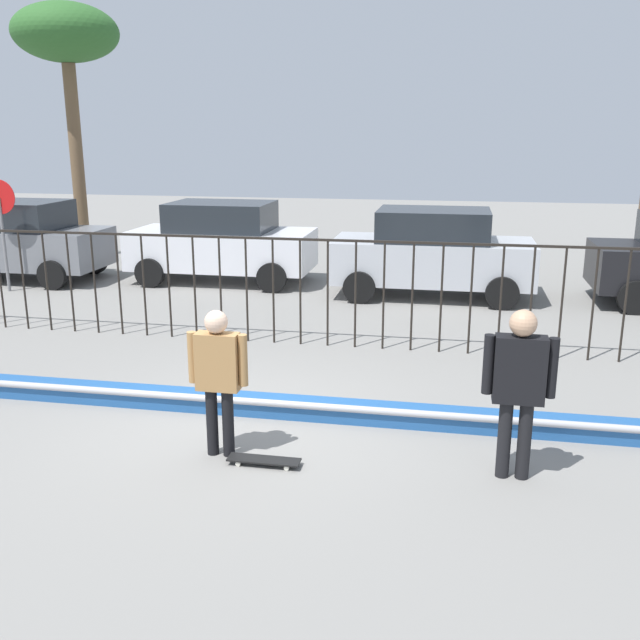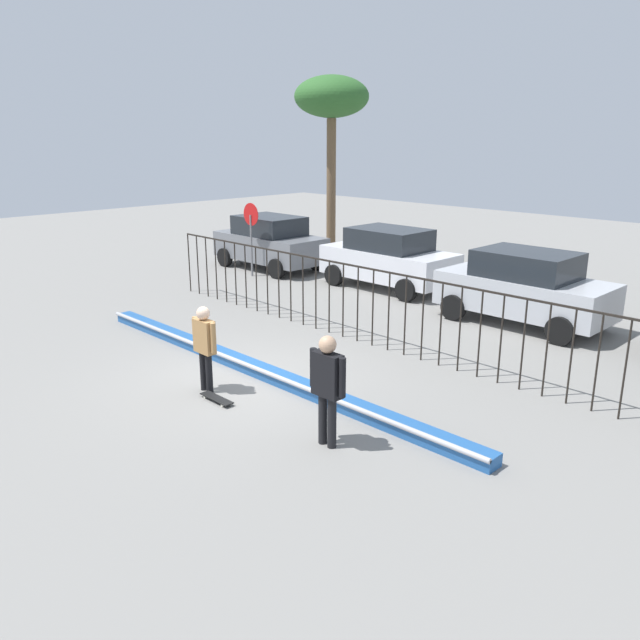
% 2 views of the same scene
% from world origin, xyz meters
% --- Properties ---
extents(ground_plane, '(60.00, 60.00, 0.00)m').
position_xyz_m(ground_plane, '(0.00, 0.00, 0.00)').
color(ground_plane, gray).
extents(bowl_coping_ledge, '(11.00, 0.40, 0.27)m').
position_xyz_m(bowl_coping_ledge, '(0.00, 0.42, 0.12)').
color(bowl_coping_ledge, '#235699').
rests_on(bowl_coping_ledge, ground).
extents(perimeter_fence, '(14.04, 0.04, 1.82)m').
position_xyz_m(perimeter_fence, '(0.00, 3.51, 1.12)').
color(perimeter_fence, black).
rests_on(perimeter_fence, ground).
extents(skateboarder, '(0.67, 0.25, 1.67)m').
position_xyz_m(skateboarder, '(0.03, -0.81, 1.00)').
color(skateboarder, black).
rests_on(skateboarder, ground).
extents(skateboard, '(0.80, 0.20, 0.07)m').
position_xyz_m(skateboard, '(0.57, -0.97, 0.06)').
color(skateboard, black).
rests_on(skateboard, ground).
extents(camera_operator, '(0.73, 0.27, 1.81)m').
position_xyz_m(camera_operator, '(3.20, -0.74, 1.09)').
color(camera_operator, black).
rests_on(camera_operator, ground).
extents(parked_car_gray, '(4.30, 2.12, 1.90)m').
position_xyz_m(parked_car_gray, '(-7.95, 7.57, 0.97)').
color(parked_car_gray, slate).
rests_on(parked_car_gray, ground).
extents(parked_car_white, '(4.30, 2.12, 1.90)m').
position_xyz_m(parked_car_white, '(-2.95, 8.23, 0.97)').
color(parked_car_white, silver).
rests_on(parked_car_white, ground).
extents(parked_car_silver, '(4.30, 2.12, 1.90)m').
position_xyz_m(parked_car_silver, '(2.04, 7.59, 0.97)').
color(parked_car_silver, '#B7BABF').
rests_on(parked_car_silver, ground).
extents(stop_sign, '(0.76, 0.07, 2.50)m').
position_xyz_m(stop_sign, '(-7.39, 6.29, 1.62)').
color(stop_sign, slate).
rests_on(stop_sign, ground).
extents(palm_tree_short, '(2.81, 2.81, 6.84)m').
position_xyz_m(palm_tree_short, '(-8.00, 10.80, 5.89)').
color(palm_tree_short, brown).
rests_on(palm_tree_short, ground).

